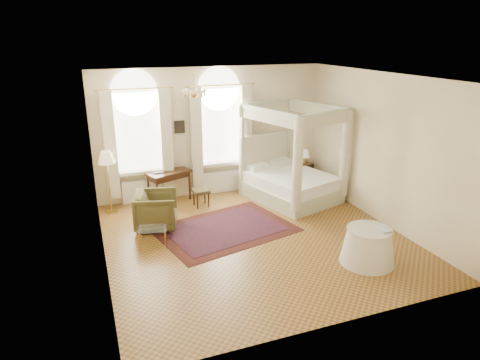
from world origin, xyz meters
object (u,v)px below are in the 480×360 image
object	(u,v)px
floor_lamp	(107,161)
nightstand	(302,175)
armchair	(156,210)
stool	(201,192)
canopy_bed	(292,178)
side_table	(368,246)
writing_desk	(169,176)
coffee_table	(152,230)

from	to	relation	value
floor_lamp	nightstand	bearing A→B (deg)	0.96
armchair	stool	bearing A→B (deg)	-41.03
canopy_bed	floor_lamp	size ratio (longest dim) A/B	1.73
armchair	canopy_bed	bearing A→B (deg)	-66.54
side_table	canopy_bed	bearing A→B (deg)	87.28
nightstand	armchair	size ratio (longest dim) A/B	0.74
armchair	side_table	bearing A→B (deg)	-115.63
armchair	writing_desk	bearing A→B (deg)	-7.26
writing_desk	coffee_table	xyz separation A→B (m)	(-0.81, -2.29, -0.34)
writing_desk	nightstand	bearing A→B (deg)	-1.83
nightstand	stool	size ratio (longest dim) A/B	1.50
coffee_table	side_table	bearing A→B (deg)	-29.42
writing_desk	armchair	size ratio (longest dim) A/B	1.34
nightstand	floor_lamp	world-z (taller)	floor_lamp
floor_lamp	side_table	size ratio (longest dim) A/B	1.50
writing_desk	coffee_table	distance (m)	2.45
canopy_bed	side_table	distance (m)	3.46
nightstand	writing_desk	world-z (taller)	writing_desk
coffee_table	floor_lamp	bearing A→B (deg)	107.21
nightstand	coffee_table	world-z (taller)	nightstand
coffee_table	nightstand	bearing A→B (deg)	25.53
writing_desk	stool	world-z (taller)	writing_desk
canopy_bed	coffee_table	bearing A→B (deg)	-159.84
coffee_table	side_table	distance (m)	4.18
canopy_bed	nightstand	bearing A→B (deg)	46.31
coffee_table	floor_lamp	size ratio (longest dim) A/B	0.42
canopy_bed	coffee_table	world-z (taller)	canopy_bed
floor_lamp	side_table	distance (m)	6.03
side_table	floor_lamp	bearing A→B (deg)	136.02
canopy_bed	armchair	xyz separation A→B (m)	(-3.57, -0.54, -0.14)
coffee_table	stool	bearing A→B (deg)	49.01
canopy_bed	floor_lamp	world-z (taller)	canopy_bed
nightstand	armchair	xyz separation A→B (m)	(-4.31, -1.32, 0.08)
nightstand	floor_lamp	bearing A→B (deg)	-179.04
canopy_bed	nightstand	size ratio (longest dim) A/B	3.97
canopy_bed	writing_desk	distance (m)	3.12
armchair	coffee_table	xyz separation A→B (m)	(-0.23, -0.85, -0.06)
stool	side_table	world-z (taller)	side_table
nightstand	armchair	bearing A→B (deg)	-163.01
nightstand	coffee_table	distance (m)	5.03
stool	floor_lamp	world-z (taller)	floor_lamp
floor_lamp	stool	bearing A→B (deg)	-10.30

